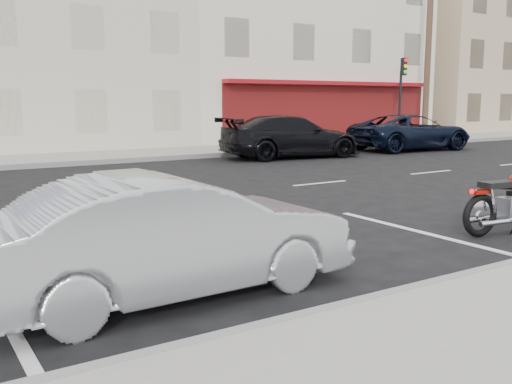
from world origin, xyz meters
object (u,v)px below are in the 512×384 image
Objects in this scene: utility_pole at (429,43)px; fire_hydrant at (374,133)px; car_far at (291,137)px; suv_far at (411,132)px; traffic_light at (402,88)px; sedan_silver at (171,236)px.

fire_hydrant is at bearing -178.36° from utility_pole.
utility_pole is at bearing -66.49° from car_far.
car_far is (-10.40, -3.10, -4.00)m from utility_pole.
utility_pole is at bearing -50.33° from suv_far.
traffic_light reaches higher than sedan_silver.
traffic_light is 0.74× the size of car_far.
suv_far is at bearing -55.64° from sedan_silver.
sedan_silver is at bearing -144.62° from utility_pole.
suv_far is 1.02× the size of car_far.
sedan_silver is at bearing 129.36° from suv_far.
traffic_light is 0.98× the size of sedan_silver.
sedan_silver is (-17.92, -13.88, -1.92)m from traffic_light.
fire_hydrant is 3.24m from suv_far.
car_far reaches higher than suv_far.
utility_pole reaches higher than fire_hydrant.
suv_far is (-0.96, -3.09, 0.19)m from fire_hydrant.
traffic_light is 9.05m from car_far.
suv_far reaches higher than sedan_silver.
utility_pole reaches higher than suv_far.
traffic_light is 4.24m from suv_far.
sedan_silver reaches higher than fire_hydrant.
car_far reaches higher than fire_hydrant.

